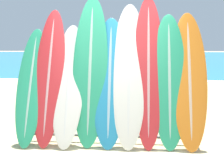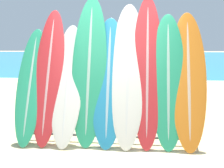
% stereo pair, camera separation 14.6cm
% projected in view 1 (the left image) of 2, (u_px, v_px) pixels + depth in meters
% --- Properties ---
extents(ground_plane, '(160.00, 160.00, 0.00)m').
position_uv_depth(ground_plane, '(104.00, 163.00, 3.74)').
color(ground_plane, beige).
extents(ocean_water, '(120.00, 60.00, 0.01)m').
position_uv_depth(ocean_water, '(130.00, 56.00, 41.47)').
color(ocean_water, teal).
rests_on(ocean_water, ground_plane).
extents(surfboard_rack, '(3.03, 0.04, 0.89)m').
position_uv_depth(surfboard_rack, '(108.00, 116.00, 4.44)').
color(surfboard_rack, '#47474C').
rests_on(surfboard_rack, ground_plane).
extents(surfboard_slot_0, '(0.49, 0.92, 1.98)m').
position_uv_depth(surfboard_slot_0, '(31.00, 85.00, 4.48)').
color(surfboard_slot_0, '#289E70').
rests_on(surfboard_slot_0, ground_plane).
extents(surfboard_slot_1, '(0.51, 1.00, 2.32)m').
position_uv_depth(surfboard_slot_1, '(49.00, 75.00, 4.50)').
color(surfboard_slot_1, red).
rests_on(surfboard_slot_1, ground_plane).
extents(surfboard_slot_2, '(0.54, 0.95, 2.04)m').
position_uv_depth(surfboard_slot_2, '(69.00, 84.00, 4.44)').
color(surfboard_slot_2, silver).
rests_on(surfboard_slot_2, ground_plane).
extents(surfboard_slot_3, '(0.60, 0.89, 2.53)m').
position_uv_depth(surfboard_slot_3, '(90.00, 69.00, 4.45)').
color(surfboard_slot_3, '#289E70').
rests_on(surfboard_slot_3, ground_plane).
extents(surfboard_slot_4, '(0.58, 0.85, 2.15)m').
position_uv_depth(surfboard_slot_4, '(110.00, 80.00, 4.40)').
color(surfboard_slot_4, teal).
rests_on(surfboard_slot_4, ground_plane).
extents(surfboard_slot_5, '(0.58, 0.98, 2.40)m').
position_uv_depth(surfboard_slot_5, '(129.00, 73.00, 4.39)').
color(surfboard_slot_5, silver).
rests_on(surfboard_slot_5, ground_plane).
extents(surfboard_slot_6, '(0.50, 0.92, 2.53)m').
position_uv_depth(surfboard_slot_6, '(148.00, 69.00, 4.38)').
color(surfboard_slot_6, red).
rests_on(surfboard_slot_6, ground_plane).
extents(surfboard_slot_7, '(0.55, 0.78, 2.21)m').
position_uv_depth(surfboard_slot_7, '(169.00, 80.00, 4.32)').
color(surfboard_slot_7, '#289E70').
rests_on(surfboard_slot_7, ground_plane).
extents(surfboard_slot_8, '(0.58, 0.88, 2.23)m').
position_uv_depth(surfboard_slot_8, '(189.00, 79.00, 4.30)').
color(surfboard_slot_8, orange).
rests_on(surfboard_slot_8, ground_plane).
extents(person_near_water, '(0.24, 0.30, 1.79)m').
position_uv_depth(person_near_water, '(100.00, 69.00, 7.67)').
color(person_near_water, tan).
rests_on(person_near_water, ground_plane).
extents(person_mid_beach, '(0.23, 0.27, 1.60)m').
position_uv_depth(person_mid_beach, '(55.00, 72.00, 7.88)').
color(person_mid_beach, '#846047').
rests_on(person_mid_beach, ground_plane).
extents(person_far_left, '(0.21, 0.26, 1.54)m').
position_uv_depth(person_far_left, '(90.00, 66.00, 10.41)').
color(person_far_left, beige).
rests_on(person_far_left, ground_plane).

